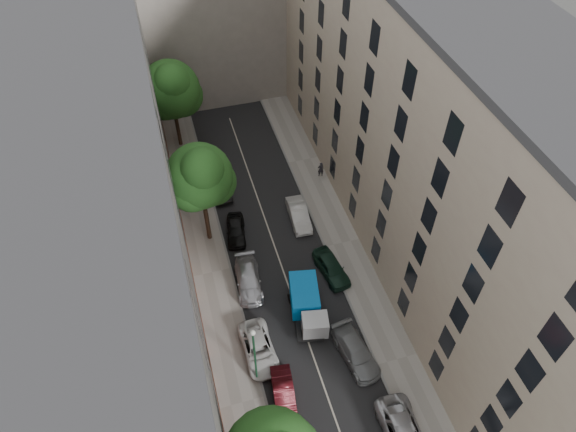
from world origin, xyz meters
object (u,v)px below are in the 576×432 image
object	(u,v)px
tarp_truck	(307,304)
car_right_3	(299,215)
car_left_2	(259,349)
tree_far	(172,92)
car_left_3	(248,279)
lamp_post	(254,351)
pedestrian	(321,169)
car_left_5	(220,186)
car_left_1	(284,394)
car_right_2	(331,268)
tree_mid	(201,179)
car_left_4	(236,230)
car_right_1	(356,352)

from	to	relation	value
tarp_truck	car_right_3	size ratio (longest dim) A/B	1.24
car_left_2	tree_far	distance (m)	25.16
car_left_2	tree_far	size ratio (longest dim) A/B	0.50
car_left_2	car_left_3	bearing A→B (deg)	81.94
lamp_post	pedestrian	world-z (taller)	lamp_post
car_left_5	car_right_3	xyz separation A→B (m)	(5.89, -5.40, 0.00)
car_left_1	car_left_3	world-z (taller)	car_left_3
car_right_2	tree_mid	xyz separation A→B (m)	(-8.52, 6.17, 6.23)
car_left_2	car_right_2	bearing A→B (deg)	34.11
tarp_truck	car_right_3	world-z (taller)	tarp_truck
car_right_3	car_left_3	bearing A→B (deg)	-133.40
car_left_2	car_right_2	world-z (taller)	car_right_2
car_left_3	car_left_4	bearing A→B (deg)	94.12
tarp_truck	car_left_5	distance (m)	15.14
lamp_post	pedestrian	bearing A→B (deg)	59.66
tree_far	lamp_post	bearing A→B (deg)	-87.13
car_left_4	tree_far	distance (m)	14.66
car_left_1	car_left_5	distance (m)	20.40
car_right_3	tree_far	xyz separation A→B (m)	(-8.32, 13.03, 5.66)
car_left_5	tree_far	size ratio (longest dim) A/B	0.45
car_left_3	car_right_3	size ratio (longest dim) A/B	1.10
tree_far	car_right_1	bearing A→B (deg)	-72.61
car_left_1	tree_mid	distance (m)	16.38
car_left_2	car_left_5	bearing A→B (deg)	86.54
car_right_3	car_right_1	bearing A→B (deg)	-87.05
car_right_1	tree_mid	size ratio (longest dim) A/B	0.47
car_left_5	pedestrian	world-z (taller)	pedestrian
car_left_2	tree_mid	distance (m)	13.06
car_left_4	car_right_1	size ratio (longest dim) A/B	0.83
car_left_4	tree_far	xyz separation A→B (m)	(-2.72, 13.23, 5.70)
car_left_1	pedestrian	size ratio (longest dim) A/B	2.42
car_left_2	pedestrian	xyz separation A→B (m)	(10.00, 16.17, 0.30)
car_left_5	car_right_1	xyz separation A→B (m)	(5.89, -18.95, -0.02)
lamp_post	car_left_5	bearing A→B (deg)	86.62
car_left_5	car_right_1	world-z (taller)	car_left_5
car_left_2	tree_far	world-z (taller)	tree_far
tree_mid	lamp_post	size ratio (longest dim) A/B	1.57
lamp_post	pedestrian	xyz separation A→B (m)	(10.60, 18.11, -3.09)
car_left_4	pedestrian	distance (m)	10.46
car_left_3	pedestrian	distance (m)	13.87
tarp_truck	tree_mid	xyz separation A→B (m)	(-5.52, 9.24, 5.69)
tarp_truck	car_left_5	size ratio (longest dim) A/B	1.24
car_right_3	pedestrian	xyz separation A→B (m)	(3.60, 4.77, 0.25)
car_left_5	tree_far	xyz separation A→B (m)	(-2.43, 7.63, 5.66)
car_left_4	car_left_5	size ratio (longest dim) A/B	0.91
tree_far	pedestrian	distance (m)	15.48
car_left_4	car_left_5	xyz separation A→B (m)	(-0.29, 5.60, 0.04)
car_left_3	tree_mid	world-z (taller)	tree_mid
tree_far	tarp_truck	bearing A→B (deg)	-74.65
car_left_1	car_left_2	bearing A→B (deg)	109.69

